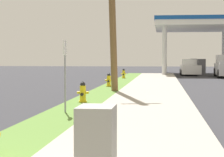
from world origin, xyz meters
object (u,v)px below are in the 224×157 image
object	(u,v)px
utility_cabinet	(96,154)
utility_pole_midground	(112,0)
fire_hydrant_fourth	(124,74)
car_white_by_near_pump	(190,68)
fire_hydrant_second	(83,93)
street_sign_post	(65,61)
fire_hydrant_third	(109,81)

from	to	relation	value
utility_cabinet	utility_pole_midground	bearing A→B (deg)	96.06
fire_hydrant_fourth	car_white_by_near_pump	world-z (taller)	car_white_by_near_pump
fire_hydrant_second	utility_cabinet	distance (m)	10.55
fire_hydrant_second	street_sign_post	distance (m)	3.13
utility_pole_midground	car_white_by_near_pump	xyz separation A→B (m)	(5.11, 21.76, -3.78)
fire_hydrant_second	utility_pole_midground	xyz separation A→B (m)	(0.42, 5.41, 4.06)
fire_hydrant_second	utility_pole_midground	world-z (taller)	utility_pole_midground
utility_pole_midground	utility_cabinet	xyz separation A→B (m)	(1.67, -15.75, -3.90)
fire_hydrant_third	utility_pole_midground	xyz separation A→B (m)	(0.55, -3.14, 4.06)
fire_hydrant_fourth	street_sign_post	xyz separation A→B (m)	(0.18, -21.09, 1.19)
utility_pole_midground	car_white_by_near_pump	world-z (taller)	utility_pole_midground
utility_pole_midground	fire_hydrant_third	bearing A→B (deg)	99.89
fire_hydrant_third	utility_cabinet	world-z (taller)	utility_cabinet
fire_hydrant_second	utility_cabinet	size ratio (longest dim) A/B	0.71
fire_hydrant_third	fire_hydrant_fourth	xyz separation A→B (m)	(-0.04, 9.64, 0.00)
fire_hydrant_second	fire_hydrant_third	distance (m)	8.55
utility_pole_midground	utility_cabinet	bearing A→B (deg)	-83.94
fire_hydrant_fourth	utility_cabinet	size ratio (longest dim) A/B	0.71
fire_hydrant_third	utility_cabinet	size ratio (longest dim) A/B	0.71
fire_hydrant_second	street_sign_post	xyz separation A→B (m)	(0.02, -2.89, 1.19)
fire_hydrant_fourth	utility_pole_midground	distance (m)	13.42
fire_hydrant_third	car_white_by_near_pump	distance (m)	19.46
utility_cabinet	car_white_by_near_pump	bearing A→B (deg)	84.76
utility_cabinet	car_white_by_near_pump	size ratio (longest dim) A/B	0.23
street_sign_post	car_white_by_near_pump	distance (m)	30.58
fire_hydrant_fourth	street_sign_post	size ratio (longest dim) A/B	0.35
utility_cabinet	street_sign_post	world-z (taller)	street_sign_post
street_sign_post	utility_cabinet	bearing A→B (deg)	-74.40
car_white_by_near_pump	utility_pole_midground	bearing A→B (deg)	-103.22
street_sign_post	car_white_by_near_pump	bearing A→B (deg)	79.60
utility_pole_midground	street_sign_post	size ratio (longest dim) A/B	4.06
fire_hydrant_second	street_sign_post	bearing A→B (deg)	-89.69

